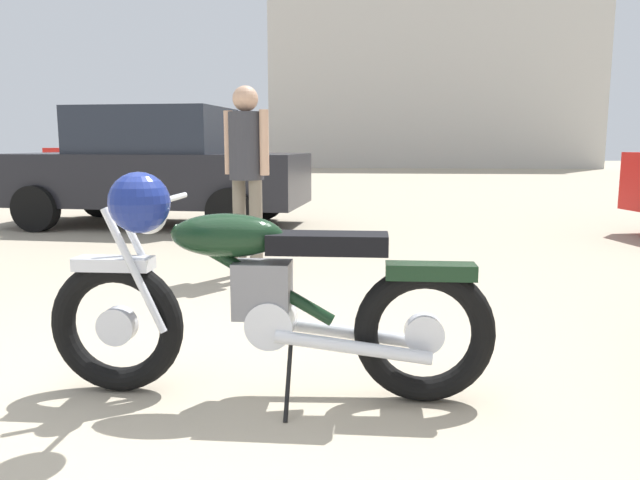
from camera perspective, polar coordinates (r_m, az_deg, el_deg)
ground_plane at (r=2.88m, az=-10.93°, el=-15.26°), size 80.00×80.00×0.00m
vintage_motorcycle at (r=2.82m, az=-6.12°, el=-5.07°), size 2.08×0.74×1.07m
bystander at (r=5.39m, az=-6.84°, el=7.27°), size 0.42×0.30×1.66m
silver_sedan_mid at (r=9.11m, az=-14.97°, el=6.56°), size 4.35×2.25×1.67m
pale_sedan_back at (r=16.43m, az=-15.30°, el=7.86°), size 4.77×2.12×1.74m
industrial_building at (r=36.15m, az=9.76°, el=15.58°), size 16.36×13.68×19.70m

